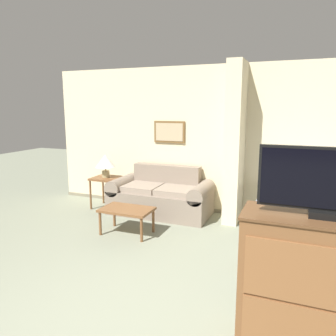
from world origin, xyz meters
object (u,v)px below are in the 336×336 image
object	(u,v)px
table_lamp	(105,162)
tv	(330,183)
couch	(161,196)
coffee_table	(127,211)
tv_dresser	(320,290)
bed	(316,229)

from	to	relation	value
table_lamp	tv	distance (m)	4.46
couch	table_lamp	world-z (taller)	table_lamp
couch	tv	xyz separation A→B (m)	(2.44, -2.73, 1.05)
couch	coffee_table	size ratio (longest dim) A/B	2.35
tv_dresser	tv	world-z (taller)	tv
coffee_table	tv_dresser	bearing A→B (deg)	-33.14
table_lamp	tv_dresser	size ratio (longest dim) A/B	0.36
table_lamp	couch	bearing A→B (deg)	3.15
table_lamp	bed	distance (m)	3.71
table_lamp	coffee_table	bearing A→B (deg)	-45.42
coffee_table	table_lamp	world-z (taller)	table_lamp
couch	coffee_table	xyz separation A→B (m)	(-0.10, -1.07, 0.03)
table_lamp	bed	world-z (taller)	table_lamp
table_lamp	tv	bearing A→B (deg)	-37.05
couch	coffee_table	distance (m)	1.08
coffee_table	bed	world-z (taller)	bed
coffee_table	couch	bearing A→B (deg)	84.81
tv_dresser	coffee_table	bearing A→B (deg)	146.86
couch	bed	distance (m)	2.59
coffee_table	tv	world-z (taller)	tv
tv_dresser	bed	size ratio (longest dim) A/B	0.58
couch	tv_dresser	bearing A→B (deg)	-48.22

